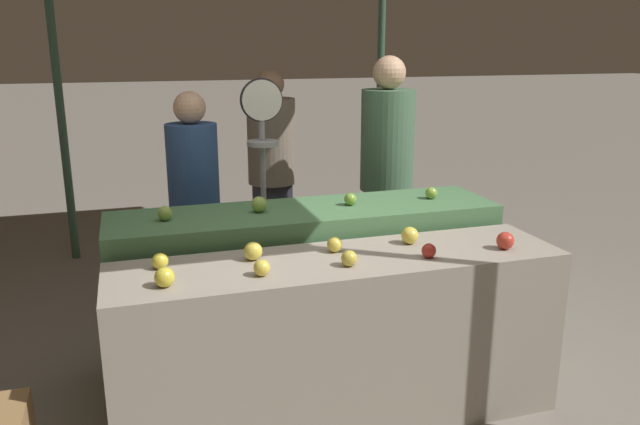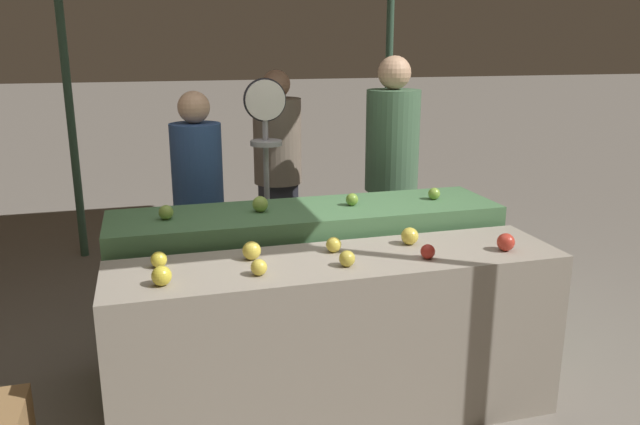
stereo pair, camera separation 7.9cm
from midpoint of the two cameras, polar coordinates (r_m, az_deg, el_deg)
ground_plane at (r=3.36m, az=2.40°, el=-18.16°), size 60.00×60.00×0.00m
display_counter_front at (r=3.15m, az=2.49°, el=-11.63°), size 2.19×0.55×0.86m
display_counter_back at (r=3.65m, az=-0.48°, el=-6.88°), size 2.19×0.55×0.95m
apple_front_0 at (r=2.71m, az=-13.47°, el=-5.66°), size 0.09×0.09×0.09m
apple_front_1 at (r=2.76m, az=-4.79°, el=-5.02°), size 0.07×0.07×0.07m
apple_front_2 at (r=2.87m, az=3.36°, el=-4.22°), size 0.08×0.08×0.08m
apple_front_3 at (r=3.01m, az=10.57°, el=-3.53°), size 0.07×0.07×0.07m
apple_front_4 at (r=3.22m, az=17.30°, el=-2.61°), size 0.09×0.09×0.09m
apple_front_5 at (r=2.93m, az=-13.77°, el=-4.21°), size 0.07×0.07×0.07m
apple_front_6 at (r=2.96m, az=-5.51°, el=-3.49°), size 0.09×0.09×0.09m
apple_front_7 at (r=3.05m, az=1.93°, el=-2.97°), size 0.08×0.08×0.08m
apple_front_8 at (r=3.20m, az=8.91°, el=-2.15°), size 0.09×0.09×0.09m
apple_back_0 at (r=3.36m, az=-13.24°, el=0.01°), size 0.08×0.08×0.08m
apple_back_1 at (r=3.43m, az=-4.83°, el=0.77°), size 0.09×0.09×0.09m
apple_back_2 at (r=3.56m, az=3.59°, el=1.20°), size 0.07×0.07×0.07m
apple_back_3 at (r=3.76m, az=10.98°, el=1.70°), size 0.07×0.07×0.07m
produce_scale at (r=3.94m, az=-4.37°, el=5.55°), size 0.27×0.20×1.64m
person_vendor_at_scale at (r=4.16m, az=-10.54°, el=1.78°), size 0.37×0.37×1.56m
person_customer_left at (r=4.98m, az=-3.44°, el=4.78°), size 0.42×0.42×1.65m
person_customer_right at (r=4.52m, az=7.07°, el=4.54°), size 0.49×0.49×1.77m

